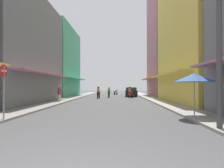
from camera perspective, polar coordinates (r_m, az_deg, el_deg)
The scene contains 16 objects.
ground_plane at distance 23.10m, azimuth -0.46°, elevation -4.67°, with size 105.22×105.22×0.00m, color #4C4C4F.
sidewalk_left at distance 23.87m, azimuth -13.19°, elevation -4.37°, with size 1.94×55.83×0.12m, color gray.
sidewalk_right at distance 23.50m, azimuth 12.48°, elevation -4.44°, with size 1.94×55.83×0.12m, color #9E9991.
building_left_mid at distance 21.85m, azimuth -26.11°, elevation 8.68°, with size 7.05×13.44×10.29m.
building_left_far at distance 34.03m, azimuth -15.66°, elevation 5.76°, with size 7.05×12.12×10.79m.
building_right_mid at distance 23.44m, azimuth 23.52°, elevation 16.52°, with size 7.05×13.85×17.05m.
building_right_far at distance 34.91m, azimuth 15.79°, elevation 11.33°, with size 7.05×10.05×17.69m.
motorbike_white at distance 38.40m, azimuth 1.06°, elevation -2.29°, with size 0.78×1.73×0.96m.
motorbike_maroon at distance 27.50m, azimuth -3.77°, elevation -2.54°, with size 0.55×1.81×1.58m.
motorbike_red at distance 28.92m, azimuth 5.08°, elevation -2.45°, with size 0.76×1.74×1.58m.
motorbike_green at distance 29.60m, azimuth -0.85°, elevation -2.40°, with size 0.55×1.81×1.58m.
parked_car at distance 32.49m, azimuth 5.27°, elevation -2.18°, with size 1.78×4.11×1.45m.
pedestrian_foreground at distance 21.24m, azimuth -14.44°, elevation -2.70°, with size 0.34×0.34×1.70m.
vendor_umbrella at distance 11.56m, azimuth 21.89°, elevation 1.69°, with size 2.07×2.07×2.32m.
utility_pole at distance 8.55m, azimuth 27.61°, elevation 9.68°, with size 0.20×1.20×6.17m.
street_sign_no_entry at distance 10.70m, azimuth -27.85°, elevation -0.13°, with size 0.07×0.60×2.65m.
Camera 1 is at (0.83, -3.11, 1.65)m, focal length 32.91 mm.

